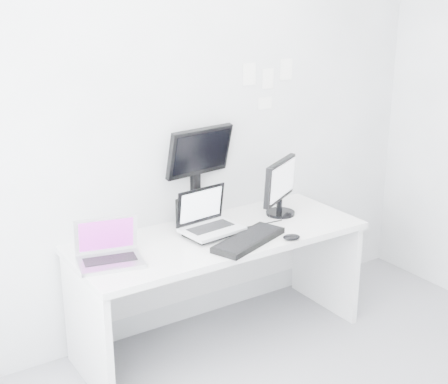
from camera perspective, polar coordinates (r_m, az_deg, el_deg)
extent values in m
plane|color=silver|center=(3.91, -3.22, 6.25)|extent=(3.60, 0.00, 3.60)
cube|color=silver|center=(3.96, -0.41, -8.75)|extent=(1.80, 0.70, 0.73)
cube|color=#B0B0B4|center=(3.41, -10.37, -4.50)|extent=(0.39, 0.33, 0.26)
cube|color=black|center=(3.92, -3.61, -1.88)|extent=(0.10, 0.10, 0.17)
cube|color=silver|center=(3.73, -1.10, -1.92)|extent=(0.37, 0.30, 0.29)
cube|color=black|center=(3.96, -2.38, 1.81)|extent=(0.47, 0.22, 0.62)
cube|color=black|center=(4.08, 5.21, 0.48)|extent=(0.46, 0.37, 0.38)
cube|color=black|center=(3.68, 2.26, -4.38)|extent=(0.54, 0.35, 0.03)
ellipsoid|color=black|center=(3.73, 6.15, -4.10)|extent=(0.12, 0.10, 0.03)
cube|color=white|center=(4.10, 2.31, 10.65)|extent=(0.10, 0.00, 0.14)
cube|color=white|center=(4.19, 4.00, 10.24)|extent=(0.09, 0.00, 0.13)
cube|color=white|center=(4.28, 5.66, 11.03)|extent=(0.10, 0.00, 0.14)
cube|color=white|center=(4.20, 3.74, 8.06)|extent=(0.11, 0.00, 0.08)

